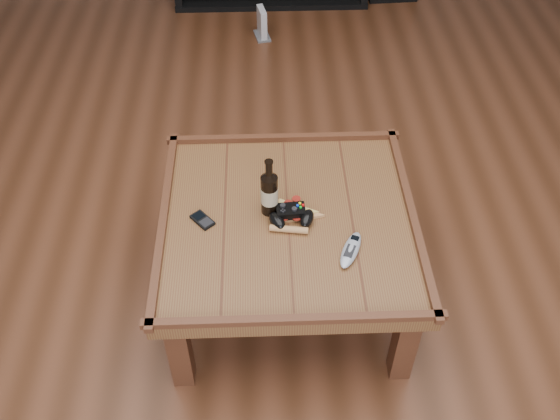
{
  "coord_description": "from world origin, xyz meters",
  "views": [
    {
      "loc": [
        -0.09,
        -1.69,
        2.2
      ],
      "look_at": [
        -0.03,
        -0.02,
        0.52
      ],
      "focal_mm": 40.0,
      "sensor_mm": 36.0,
      "label": 1
    }
  ],
  "objects_px": {
    "game_controller": "(291,216)",
    "game_console": "(262,24)",
    "beer_bottle": "(269,192)",
    "pizza_slice": "(291,214)",
    "coffee_table": "(288,228)",
    "remote_control": "(351,250)",
    "smartphone": "(202,220)"
  },
  "relations": [
    {
      "from": "beer_bottle",
      "to": "smartphone",
      "type": "height_order",
      "value": "beer_bottle"
    },
    {
      "from": "game_console",
      "to": "game_controller",
      "type": "bearing_deg",
      "value": -98.97
    },
    {
      "from": "beer_bottle",
      "to": "pizza_slice",
      "type": "xyz_separation_m",
      "value": [
        0.08,
        -0.03,
        -0.09
      ]
    },
    {
      "from": "smartphone",
      "to": "game_controller",
      "type": "bearing_deg",
      "value": -42.11
    },
    {
      "from": "pizza_slice",
      "to": "game_console",
      "type": "distance_m",
      "value": 2.19
    },
    {
      "from": "smartphone",
      "to": "remote_control",
      "type": "relative_size",
      "value": 0.56
    },
    {
      "from": "smartphone",
      "to": "game_console",
      "type": "height_order",
      "value": "smartphone"
    },
    {
      "from": "coffee_table",
      "to": "smartphone",
      "type": "height_order",
      "value": "coffee_table"
    },
    {
      "from": "game_controller",
      "to": "pizza_slice",
      "type": "bearing_deg",
      "value": 86.16
    },
    {
      "from": "coffee_table",
      "to": "pizza_slice",
      "type": "height_order",
      "value": "pizza_slice"
    },
    {
      "from": "game_controller",
      "to": "game_console",
      "type": "xyz_separation_m",
      "value": [
        -0.09,
        2.18,
        -0.38
      ]
    },
    {
      "from": "beer_bottle",
      "to": "smartphone",
      "type": "xyz_separation_m",
      "value": [
        -0.26,
        -0.05,
        -0.1
      ]
    },
    {
      "from": "beer_bottle",
      "to": "remote_control",
      "type": "relative_size",
      "value": 1.32
    },
    {
      "from": "game_controller",
      "to": "game_console",
      "type": "bearing_deg",
      "value": 88.07
    },
    {
      "from": "smartphone",
      "to": "remote_control",
      "type": "bearing_deg",
      "value": -58.44
    },
    {
      "from": "pizza_slice",
      "to": "remote_control",
      "type": "relative_size",
      "value": 1.46
    },
    {
      "from": "smartphone",
      "to": "remote_control",
      "type": "xyz_separation_m",
      "value": [
        0.56,
        -0.18,
        0.01
      ]
    },
    {
      "from": "beer_bottle",
      "to": "smartphone",
      "type": "relative_size",
      "value": 2.38
    },
    {
      "from": "pizza_slice",
      "to": "game_console",
      "type": "xyz_separation_m",
      "value": [
        -0.09,
        2.16,
        -0.37
      ]
    },
    {
      "from": "beer_bottle",
      "to": "game_controller",
      "type": "xyz_separation_m",
      "value": [
        0.08,
        -0.06,
        -0.08
      ]
    },
    {
      "from": "game_controller",
      "to": "remote_control",
      "type": "bearing_deg",
      "value": -43.11
    },
    {
      "from": "coffee_table",
      "to": "remote_control",
      "type": "bearing_deg",
      "value": -39.51
    },
    {
      "from": "beer_bottle",
      "to": "pizza_slice",
      "type": "bearing_deg",
      "value": -21.17
    },
    {
      "from": "beer_bottle",
      "to": "game_controller",
      "type": "distance_m",
      "value": 0.13
    },
    {
      "from": "remote_control",
      "to": "game_console",
      "type": "bearing_deg",
      "value": 120.56
    },
    {
      "from": "coffee_table",
      "to": "beer_bottle",
      "type": "height_order",
      "value": "beer_bottle"
    },
    {
      "from": "game_controller",
      "to": "beer_bottle",
      "type": "bearing_deg",
      "value": 141.72
    },
    {
      "from": "game_controller",
      "to": "remote_control",
      "type": "height_order",
      "value": "game_controller"
    },
    {
      "from": "pizza_slice",
      "to": "game_controller",
      "type": "bearing_deg",
      "value": -81.13
    },
    {
      "from": "coffee_table",
      "to": "beer_bottle",
      "type": "relative_size",
      "value": 3.98
    },
    {
      "from": "game_controller",
      "to": "pizza_slice",
      "type": "height_order",
      "value": "game_controller"
    },
    {
      "from": "game_console",
      "to": "remote_control",
      "type": "bearing_deg",
      "value": -94.02
    }
  ]
}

